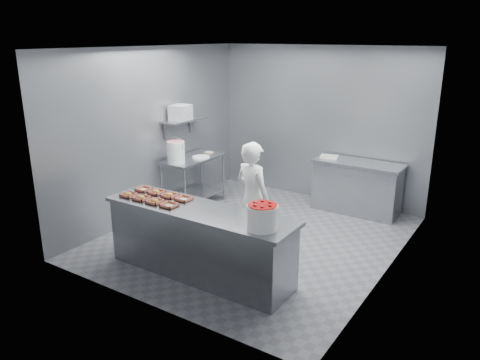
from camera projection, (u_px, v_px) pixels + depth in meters
name	position (u px, v px, depth m)	size (l,w,h in m)	color
floor	(255.00, 237.00, 7.16)	(4.50, 4.50, 0.00)	#4C4C51
ceiling	(257.00, 48.00, 6.32)	(4.50, 4.50, 0.00)	white
wall_back	(320.00, 124.00, 8.53)	(4.00, 0.04, 2.80)	slate
wall_left	(153.00, 133.00, 7.78)	(0.04, 4.50, 2.80)	slate
wall_right	(395.00, 169.00, 5.69)	(0.04, 4.50, 2.80)	slate
service_counter	(199.00, 242.00, 5.94)	(2.60, 0.70, 0.90)	slate
prep_table	(194.00, 174.00, 8.32)	(0.60, 1.20, 0.90)	slate
back_counter	(357.00, 187.00, 8.07)	(1.50, 0.60, 0.90)	slate
wall_shelf	(184.00, 120.00, 8.12)	(0.35, 0.90, 0.03)	slate
tray_0	(128.00, 195.00, 6.25)	(0.19, 0.18, 0.06)	tan
tray_1	(141.00, 198.00, 6.13)	(0.19, 0.18, 0.06)	tan
tray_2	(155.00, 201.00, 6.00)	(0.19, 0.18, 0.06)	tan
tray_3	(169.00, 205.00, 5.88)	(0.19, 0.18, 0.04)	tan
tray_4	(144.00, 189.00, 6.48)	(0.19, 0.18, 0.04)	tan
tray_5	(156.00, 192.00, 6.35)	(0.19, 0.18, 0.06)	tan
tray_6	(170.00, 195.00, 6.23)	(0.19, 0.18, 0.06)	tan
tray_7	(184.00, 199.00, 6.10)	(0.19, 0.18, 0.04)	tan
worker	(253.00, 198.00, 6.48)	(0.58, 0.38, 1.60)	white
strawberry_tub	(262.00, 216.00, 5.16)	(0.35, 0.35, 0.29)	white
glaze_bucket	(176.00, 152.00, 7.82)	(0.31, 0.29, 0.45)	white
bucket_lid	(201.00, 157.00, 8.20)	(0.31, 0.31, 0.02)	white
rag	(209.00, 152.00, 8.54)	(0.13, 0.11, 0.02)	#CCB28C
appliance	(180.00, 112.00, 8.01)	(0.30, 0.34, 0.26)	gray
paper_stack	(329.00, 157.00, 8.21)	(0.30, 0.22, 0.04)	silver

